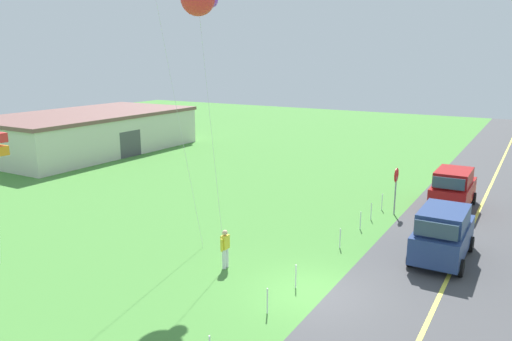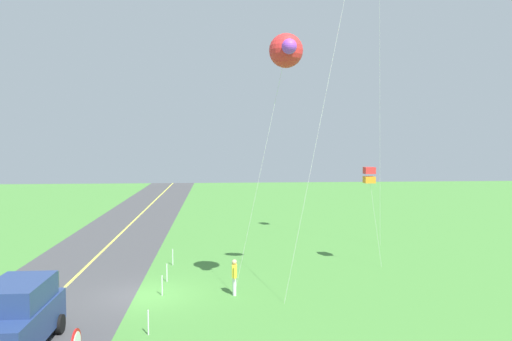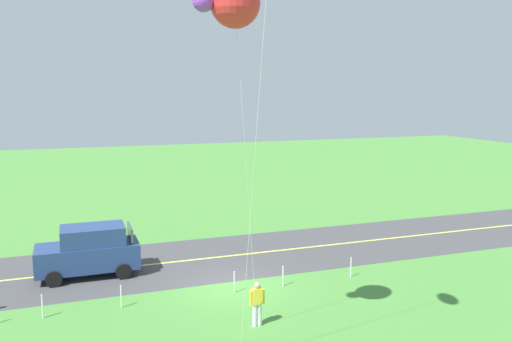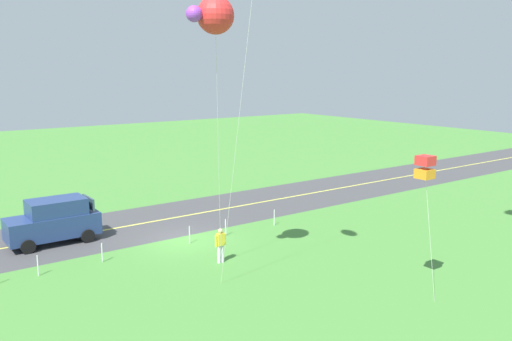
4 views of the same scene
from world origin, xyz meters
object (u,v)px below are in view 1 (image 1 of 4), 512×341
car_suv_foreground (443,233)px  car_parked_east_near (453,188)px  stop_sign (396,182)px  person_adult_near (225,248)px  warehouse_distant (89,132)px

car_suv_foreground → car_parked_east_near: (7.77, 0.83, 0.00)m
car_suv_foreground → stop_sign: (5.06, 3.32, 0.65)m
car_suv_foreground → stop_sign: bearing=33.3°
person_adult_near → warehouse_distant: 28.68m
car_parked_east_near → warehouse_distant: size_ratio=0.24×
car_suv_foreground → warehouse_distant: bearing=73.3°
car_parked_east_near → person_adult_near: size_ratio=2.75×
person_adult_near → warehouse_distant: warehouse_distant is taller
stop_sign → warehouse_distant: 28.89m
car_parked_east_near → warehouse_distant: warehouse_distant is taller
car_parked_east_near → car_suv_foreground: bearing=-173.9°
stop_sign → car_parked_east_near: bearing=-42.6°
stop_sign → person_adult_near: (-10.34, 4.01, -0.94)m
car_suv_foreground → person_adult_near: car_suv_foreground is taller
car_suv_foreground → person_adult_near: size_ratio=2.75×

